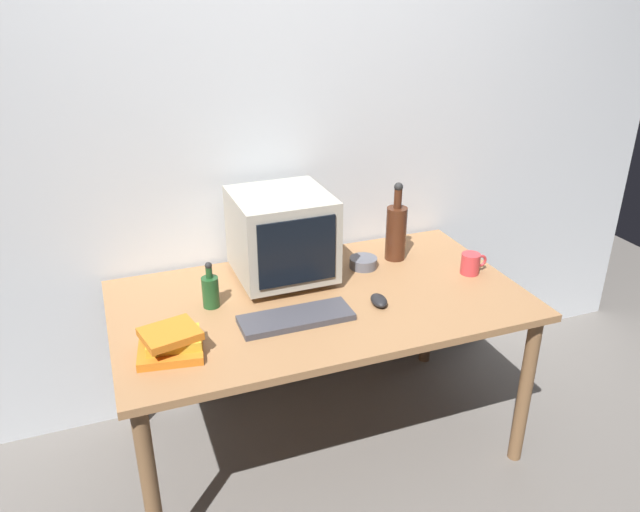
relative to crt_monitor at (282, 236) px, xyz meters
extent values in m
plane|color=slate|center=(0.09, -0.21, -0.91)|extent=(6.00, 6.00, 0.00)
cube|color=silver|center=(0.09, 0.30, 0.34)|extent=(4.00, 0.08, 2.50)
cube|color=#9E7047|center=(0.09, -0.21, -0.21)|extent=(1.61, 0.90, 0.03)
cylinder|color=brown|center=(-0.66, -0.60, -0.57)|extent=(0.06, 0.06, 0.69)
cylinder|color=brown|center=(0.83, -0.60, -0.57)|extent=(0.06, 0.06, 0.69)
cylinder|color=brown|center=(-0.66, 0.18, -0.57)|extent=(0.06, 0.06, 0.69)
cylinder|color=brown|center=(0.83, 0.18, -0.57)|extent=(0.06, 0.06, 0.69)
cube|color=#B2AD9E|center=(0.00, 0.00, -0.18)|extent=(0.28, 0.24, 0.03)
cube|color=#B2AD9E|center=(0.00, 0.00, 0.01)|extent=(0.38, 0.38, 0.34)
cube|color=black|center=(0.00, -0.19, 0.01)|extent=(0.31, 0.01, 0.27)
cube|color=#3F3F47|center=(-0.06, -0.35, -0.18)|extent=(0.42, 0.15, 0.02)
ellipsoid|color=black|center=(0.28, -0.35, -0.17)|extent=(0.07, 0.11, 0.04)
cylinder|color=#472314|center=(0.53, 0.01, -0.07)|extent=(0.09, 0.09, 0.24)
cylinder|color=#472314|center=(0.53, 0.01, 0.09)|extent=(0.03, 0.03, 0.08)
sphere|color=#262626|center=(0.53, 0.01, 0.14)|extent=(0.04, 0.04, 0.04)
cylinder|color=#1E4C23|center=(-0.33, -0.13, -0.13)|extent=(0.06, 0.06, 0.12)
cylinder|color=#1E4C23|center=(-0.33, -0.13, -0.05)|extent=(0.02, 0.02, 0.04)
sphere|color=#262626|center=(-0.33, -0.13, -0.02)|extent=(0.03, 0.03, 0.03)
cube|color=orange|center=(-0.52, -0.42, -0.18)|extent=(0.24, 0.20, 0.03)
cube|color=gold|center=(-0.51, -0.40, -0.15)|extent=(0.19, 0.15, 0.03)
cube|color=orange|center=(-0.52, -0.41, -0.12)|extent=(0.21, 0.19, 0.03)
cylinder|color=#CC383D|center=(0.76, -0.24, -0.15)|extent=(0.08, 0.08, 0.09)
torus|color=#CC383D|center=(0.81, -0.24, -0.14)|extent=(0.06, 0.01, 0.06)
cylinder|color=#595B66|center=(0.36, -0.03, -0.17)|extent=(0.12, 0.12, 0.04)
camera|label=1|loc=(-0.67, -2.22, 0.98)|focal=34.69mm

